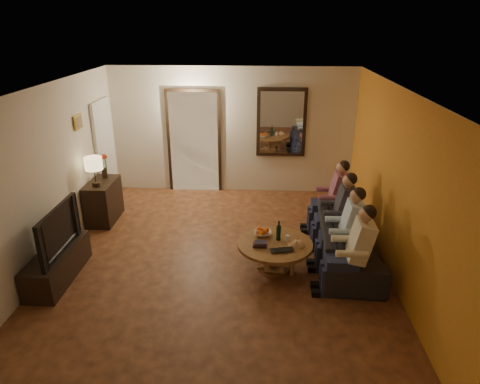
# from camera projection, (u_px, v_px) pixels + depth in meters

# --- Properties ---
(floor) EXTENTS (5.00, 6.00, 0.01)m
(floor) POSITION_uv_depth(u_px,v_px,m) (219.00, 263.00, 6.52)
(floor) COLOR #442212
(floor) RESTS_ON ground
(ceiling) EXTENTS (5.00, 6.00, 0.01)m
(ceiling) POSITION_uv_depth(u_px,v_px,m) (216.00, 90.00, 5.54)
(ceiling) COLOR white
(ceiling) RESTS_ON back_wall
(back_wall) EXTENTS (5.00, 0.02, 2.60)m
(back_wall) POSITION_uv_depth(u_px,v_px,m) (232.00, 131.00, 8.80)
(back_wall) COLOR beige
(back_wall) RESTS_ON floor
(front_wall) EXTENTS (5.00, 0.02, 2.60)m
(front_wall) POSITION_uv_depth(u_px,v_px,m) (178.00, 324.00, 3.26)
(front_wall) COLOR beige
(front_wall) RESTS_ON floor
(left_wall) EXTENTS (0.02, 6.00, 2.60)m
(left_wall) POSITION_uv_depth(u_px,v_px,m) (45.00, 180.00, 6.15)
(left_wall) COLOR beige
(left_wall) RESTS_ON floor
(right_wall) EXTENTS (0.02, 6.00, 2.60)m
(right_wall) POSITION_uv_depth(u_px,v_px,m) (398.00, 187.00, 5.91)
(right_wall) COLOR beige
(right_wall) RESTS_ON floor
(orange_accent) EXTENTS (0.01, 6.00, 2.60)m
(orange_accent) POSITION_uv_depth(u_px,v_px,m) (397.00, 187.00, 5.91)
(orange_accent) COLOR #C58321
(orange_accent) RESTS_ON right_wall
(kitchen_doorway) EXTENTS (1.00, 0.06, 2.10)m
(kitchen_doorway) POSITION_uv_depth(u_px,v_px,m) (194.00, 143.00, 8.92)
(kitchen_doorway) COLOR #FFE0A5
(kitchen_doorway) RESTS_ON floor
(door_trim) EXTENTS (1.12, 0.04, 2.22)m
(door_trim) POSITION_uv_depth(u_px,v_px,m) (194.00, 143.00, 8.91)
(door_trim) COLOR black
(door_trim) RESTS_ON floor
(fridge_glimpse) EXTENTS (0.45, 0.03, 1.70)m
(fridge_glimpse) POSITION_uv_depth(u_px,v_px,m) (206.00, 150.00, 8.97)
(fridge_glimpse) COLOR silver
(fridge_glimpse) RESTS_ON floor
(mirror_frame) EXTENTS (1.00, 0.05, 1.40)m
(mirror_frame) POSITION_uv_depth(u_px,v_px,m) (281.00, 123.00, 8.64)
(mirror_frame) COLOR black
(mirror_frame) RESTS_ON back_wall
(mirror_glass) EXTENTS (0.86, 0.02, 1.26)m
(mirror_glass) POSITION_uv_depth(u_px,v_px,m) (281.00, 123.00, 8.62)
(mirror_glass) COLOR white
(mirror_glass) RESTS_ON back_wall
(white_door) EXTENTS (0.06, 0.85, 2.04)m
(white_door) POSITION_uv_depth(u_px,v_px,m) (105.00, 152.00, 8.38)
(white_door) COLOR white
(white_door) RESTS_ON floor
(framed_art) EXTENTS (0.03, 0.28, 0.24)m
(framed_art) POSITION_uv_depth(u_px,v_px,m) (78.00, 122.00, 7.15)
(framed_art) COLOR #B28C33
(framed_art) RESTS_ON left_wall
(art_canvas) EXTENTS (0.01, 0.22, 0.18)m
(art_canvas) POSITION_uv_depth(u_px,v_px,m) (79.00, 122.00, 7.14)
(art_canvas) COLOR brown
(art_canvas) RESTS_ON left_wall
(dresser) EXTENTS (0.45, 0.84, 0.75)m
(dresser) POSITION_uv_depth(u_px,v_px,m) (103.00, 201.00, 7.78)
(dresser) COLOR black
(dresser) RESTS_ON floor
(table_lamp) EXTENTS (0.30, 0.30, 0.54)m
(table_lamp) POSITION_uv_depth(u_px,v_px,m) (94.00, 172.00, 7.33)
(table_lamp) COLOR beige
(table_lamp) RESTS_ON dresser
(flower_vase) EXTENTS (0.14, 0.14, 0.44)m
(flower_vase) POSITION_uv_depth(u_px,v_px,m) (104.00, 166.00, 7.76)
(flower_vase) COLOR red
(flower_vase) RESTS_ON dresser
(tv_stand) EXTENTS (0.45, 1.31, 0.44)m
(tv_stand) POSITION_uv_depth(u_px,v_px,m) (58.00, 265.00, 6.06)
(tv_stand) COLOR black
(tv_stand) RESTS_ON floor
(tv) EXTENTS (1.15, 0.15, 0.66)m
(tv) POSITION_uv_depth(u_px,v_px,m) (51.00, 230.00, 5.85)
(tv) COLOR black
(tv) RESTS_ON tv_stand
(sofa) EXTENTS (2.20, 0.95, 0.63)m
(sofa) POSITION_uv_depth(u_px,v_px,m) (348.00, 241.00, 6.51)
(sofa) COLOR black
(sofa) RESTS_ON floor
(person_a) EXTENTS (0.60, 0.40, 1.20)m
(person_a) POSITION_uv_depth(u_px,v_px,m) (354.00, 254.00, 5.58)
(person_a) COLOR tan
(person_a) RESTS_ON sofa
(person_b) EXTENTS (0.60, 0.40, 1.20)m
(person_b) POSITION_uv_depth(u_px,v_px,m) (346.00, 233.00, 6.13)
(person_b) COLOR tan
(person_b) RESTS_ON sofa
(person_c) EXTENTS (0.60, 0.40, 1.20)m
(person_c) POSITION_uv_depth(u_px,v_px,m) (339.00, 215.00, 6.69)
(person_c) COLOR tan
(person_c) RESTS_ON sofa
(person_d) EXTENTS (0.60, 0.40, 1.20)m
(person_d) POSITION_uv_depth(u_px,v_px,m) (334.00, 200.00, 7.24)
(person_d) COLOR tan
(person_d) RESTS_ON sofa
(dog) EXTENTS (0.58, 0.31, 0.56)m
(dog) POSITION_uv_depth(u_px,v_px,m) (282.00, 255.00, 6.19)
(dog) COLOR tan
(dog) RESTS_ON floor
(coffee_table) EXTENTS (1.12, 1.12, 0.45)m
(coffee_table) POSITION_uv_depth(u_px,v_px,m) (275.00, 256.00, 6.26)
(coffee_table) COLOR brown
(coffee_table) RESTS_ON floor
(bowl) EXTENTS (0.26, 0.26, 0.06)m
(bowl) POSITION_uv_depth(u_px,v_px,m) (263.00, 233.00, 6.37)
(bowl) COLOR white
(bowl) RESTS_ON coffee_table
(oranges) EXTENTS (0.20, 0.20, 0.08)m
(oranges) POSITION_uv_depth(u_px,v_px,m) (263.00, 229.00, 6.35)
(oranges) COLOR #D55412
(oranges) RESTS_ON bowl
(wine_bottle) EXTENTS (0.07, 0.07, 0.31)m
(wine_bottle) POSITION_uv_depth(u_px,v_px,m) (279.00, 230.00, 6.20)
(wine_bottle) COLOR black
(wine_bottle) RESTS_ON coffee_table
(wine_glass) EXTENTS (0.06, 0.06, 0.10)m
(wine_glass) POSITION_uv_depth(u_px,v_px,m) (287.00, 238.00, 6.19)
(wine_glass) COLOR silver
(wine_glass) RESTS_ON coffee_table
(book_stack) EXTENTS (0.20, 0.15, 0.07)m
(book_stack) POSITION_uv_depth(u_px,v_px,m) (260.00, 244.00, 6.08)
(book_stack) COLOR black
(book_stack) RESTS_ON coffee_table
(laptop) EXTENTS (0.37, 0.29, 0.03)m
(laptop) POSITION_uv_depth(u_px,v_px,m) (283.00, 252.00, 5.90)
(laptop) COLOR black
(laptop) RESTS_ON coffee_table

